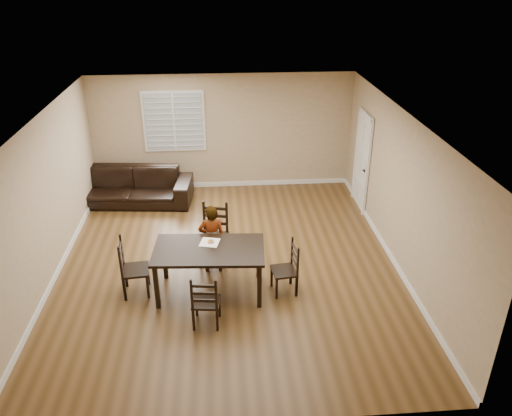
# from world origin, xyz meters

# --- Properties ---
(ground) EXTENTS (7.00, 7.00, 0.00)m
(ground) POSITION_xyz_m (0.00, 0.00, 0.00)
(ground) COLOR brown
(ground) RESTS_ON ground
(room) EXTENTS (6.04, 7.04, 2.72)m
(room) POSITION_xyz_m (0.04, 0.18, 1.81)
(room) COLOR tan
(room) RESTS_ON ground
(dining_table) EXTENTS (1.82, 1.10, 0.82)m
(dining_table) POSITION_xyz_m (-0.31, -0.82, 0.74)
(dining_table) COLOR black
(dining_table) RESTS_ON ground
(chair_near) EXTENTS (0.57, 0.55, 1.08)m
(chair_near) POSITION_xyz_m (-0.22, 0.29, 0.49)
(chair_near) COLOR black
(chair_near) RESTS_ON ground
(chair_far) EXTENTS (0.44, 0.42, 0.90)m
(chair_far) POSITION_xyz_m (-0.38, -1.73, 0.41)
(chair_far) COLOR black
(chair_far) RESTS_ON ground
(chair_left) EXTENTS (0.46, 0.49, 1.00)m
(chair_left) POSITION_xyz_m (-1.64, -0.76, 0.45)
(chair_left) COLOR black
(chair_left) RESTS_ON ground
(chair_right) EXTENTS (0.43, 0.45, 0.91)m
(chair_right) POSITION_xyz_m (1.00, -0.88, 0.41)
(chair_right) COLOR black
(chair_right) RESTS_ON ground
(child) EXTENTS (0.47, 0.32, 1.27)m
(child) POSITION_xyz_m (-0.27, -0.19, 0.63)
(child) COLOR gray
(child) RESTS_ON ground
(napkin) EXTENTS (0.36, 0.36, 0.00)m
(napkin) POSITION_xyz_m (-0.30, -0.62, 0.82)
(napkin) COLOR white
(napkin) RESTS_ON dining_table
(donut) EXTENTS (0.11, 0.11, 0.04)m
(donut) POSITION_xyz_m (-0.28, -0.62, 0.85)
(donut) COLOR #B67D41
(donut) RESTS_ON napkin
(sofa) EXTENTS (2.73, 1.28, 0.77)m
(sofa) POSITION_xyz_m (-2.08, 2.74, 0.39)
(sofa) COLOR black
(sofa) RESTS_ON ground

